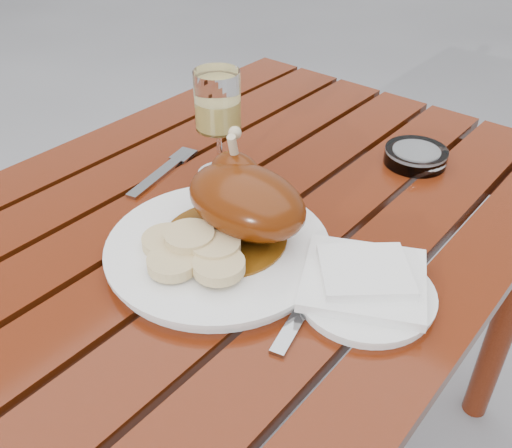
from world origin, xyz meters
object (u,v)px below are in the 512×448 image
Objects in this scene: table at (230,376)px; wine_glass at (219,126)px; side_plate at (365,295)px; ashtray at (416,156)px; dinner_plate at (218,249)px.

wine_glass is (-0.09, 0.09, 0.47)m from table.
ashtray is at bearing 107.39° from side_plate.
side_plate is 0.38m from ashtray.
ashtray reaches higher than table.
dinner_plate is 0.21m from side_plate.
table is at bearing 176.28° from side_plate.
wine_glass reaches higher than table.
dinner_plate is at bearing -102.62° from ashtray.
side_plate is at bearing 14.58° from dinner_plate.
wine_glass is 0.38m from side_plate.
table is 10.83× the size of ashtray.
table is 0.54m from ashtray.
ashtray is at bearing 46.28° from wine_glass.
table is at bearing 128.21° from dinner_plate.
dinner_plate is 0.43m from ashtray.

